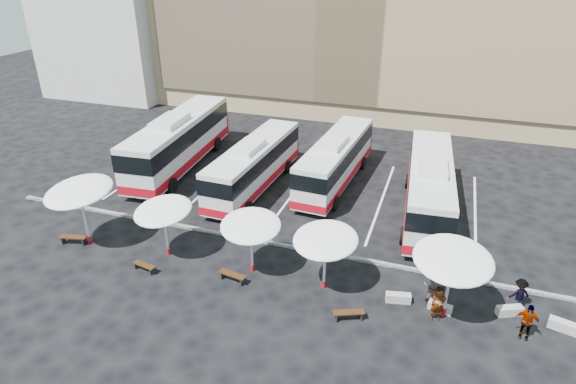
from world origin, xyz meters
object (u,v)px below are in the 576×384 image
(bus_2, at_px, (336,159))
(wood_bench_1, at_px, (144,266))
(wood_bench_2, at_px, (232,276))
(passenger_2, at_px, (527,322))
(conc_bench_2, at_px, (509,311))
(wood_bench_0, at_px, (73,238))
(bus_3, at_px, (429,185))
(wood_bench_3, at_px, (349,314))
(conc_bench_3, at_px, (564,326))
(passenger_1, at_px, (433,287))
(conc_bench_0, at_px, (398,298))
(bus_1, at_px, (254,164))
(sunshade_1, at_px, (163,211))
(bus_0, at_px, (179,140))
(conc_bench_1, at_px, (440,307))
(sunshade_3, at_px, (326,240))
(passenger_3, at_px, (519,294))
(sunshade_4, at_px, (453,260))
(sunshade_0, at_px, (79,192))
(passenger_0, at_px, (438,304))
(sunshade_2, at_px, (251,226))

(bus_2, xyz_separation_m, wood_bench_1, (-6.90, -13.75, -1.55))
(bus_2, bearing_deg, wood_bench_2, -95.66)
(passenger_2, bearing_deg, conc_bench_2, 118.59)
(wood_bench_0, height_order, wood_bench_2, wood_bench_0)
(bus_3, height_order, wood_bench_3, bus_3)
(conc_bench_3, bearing_deg, passenger_1, 179.03)
(bus_2, relative_size, conc_bench_0, 9.82)
(bus_1, relative_size, wood_bench_0, 7.11)
(sunshade_1, height_order, wood_bench_2, sunshade_1)
(bus_0, xyz_separation_m, wood_bench_1, (5.23, -12.87, -1.87))
(conc_bench_1, height_order, conc_bench_3, conc_bench_3)
(sunshade_3, bearing_deg, bus_3, 66.21)
(conc_bench_0, bearing_deg, bus_1, 140.27)
(passenger_3, bearing_deg, conc_bench_3, 127.94)
(conc_bench_2, bearing_deg, sunshade_4, -160.19)
(sunshade_4, bearing_deg, passenger_3, 27.57)
(sunshade_0, relative_size, sunshade_1, 1.23)
(bus_0, xyz_separation_m, sunshade_4, (20.30, -11.38, 0.92))
(bus_2, xyz_separation_m, sunshade_0, (-11.50, -12.41, 1.44))
(sunshade_0, bearing_deg, bus_0, 93.09)
(conc_bench_2, bearing_deg, sunshade_1, -177.49)
(conc_bench_2, xyz_separation_m, passenger_3, (0.35, 0.65, 0.58))
(sunshade_0, bearing_deg, sunshade_1, 4.98)
(sunshade_1, bearing_deg, sunshade_3, -0.33)
(wood_bench_0, bearing_deg, conc_bench_2, 3.84)
(conc_bench_0, distance_m, passenger_0, 2.05)
(conc_bench_1, height_order, passenger_2, passenger_2)
(sunshade_4, distance_m, wood_bench_0, 20.66)
(sunshade_0, bearing_deg, wood_bench_1, -16.16)
(bus_1, distance_m, sunshade_1, 9.55)
(bus_3, distance_m, wood_bench_0, 21.60)
(conc_bench_3, bearing_deg, passenger_2, -148.24)
(passenger_2, relative_size, passenger_3, 1.10)
(bus_1, distance_m, bus_2, 5.80)
(bus_3, height_order, conc_bench_1, bus_3)
(wood_bench_2, bearing_deg, passenger_0, 2.27)
(bus_0, height_order, sunshade_1, bus_0)
(wood_bench_3, bearing_deg, conc_bench_2, 21.37)
(sunshade_0, xyz_separation_m, sunshade_3, (13.90, 0.38, -0.52))
(wood_bench_2, relative_size, conc_bench_2, 1.28)
(passenger_0, xyz_separation_m, passenger_2, (3.68, 0.04, -0.02))
(sunshade_2, bearing_deg, sunshade_4, -2.22)
(wood_bench_3, height_order, passenger_2, passenger_2)
(conc_bench_1, bearing_deg, conc_bench_2, 14.14)
(sunshade_1, distance_m, conc_bench_3, 19.99)
(bus_3, height_order, conc_bench_2, bus_3)
(sunshade_1, xyz_separation_m, wood_bench_1, (-0.36, -1.77, -2.45))
(bus_0, relative_size, conc_bench_3, 10.92)
(bus_1, xyz_separation_m, conc_bench_2, (16.27, -8.64, -1.63))
(sunshade_0, height_order, sunshade_4, sunshade_0)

